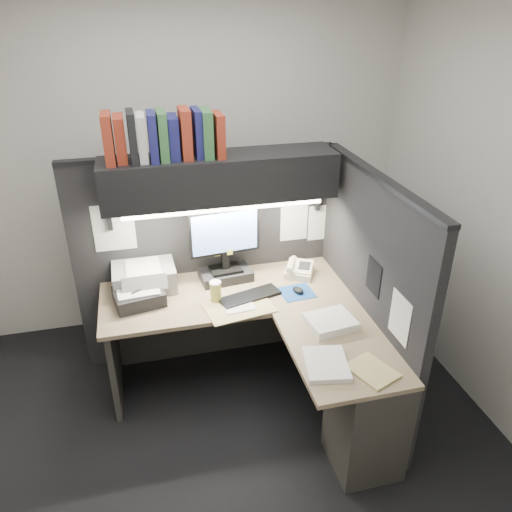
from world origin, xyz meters
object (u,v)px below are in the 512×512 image
(coffee_cup, at_px, (216,292))
(printer, at_px, (144,276))
(desk, at_px, (292,368))
(notebook_stack, at_px, (139,297))
(overhead_shelf, at_px, (220,177))
(keyboard, at_px, (250,296))
(monitor, at_px, (225,253))
(telephone, at_px, (299,270))

(coffee_cup, relative_size, printer, 0.32)
(desk, relative_size, notebook_stack, 5.40)
(desk, height_order, overhead_shelf, overhead_shelf)
(desk, height_order, keyboard, keyboard)
(monitor, height_order, keyboard, monitor)
(keyboard, xyz_separation_m, notebook_stack, (-0.74, 0.12, 0.04))
(keyboard, xyz_separation_m, coffee_cup, (-0.23, 0.01, 0.06))
(overhead_shelf, bearing_deg, coffee_cup, -109.95)
(overhead_shelf, height_order, keyboard, overhead_shelf)
(overhead_shelf, relative_size, coffee_cup, 11.28)
(coffee_cup, xyz_separation_m, notebook_stack, (-0.50, 0.10, -0.02))
(overhead_shelf, distance_m, printer, 0.89)
(coffee_cup, height_order, printer, printer)
(keyboard, height_order, telephone, telephone)
(overhead_shelf, relative_size, telephone, 7.41)
(monitor, height_order, notebook_stack, monitor)
(overhead_shelf, bearing_deg, telephone, -7.91)
(overhead_shelf, relative_size, monitor, 2.83)
(printer, xyz_separation_m, notebook_stack, (-0.05, -0.21, -0.04))
(coffee_cup, bearing_deg, desk, -48.88)
(keyboard, xyz_separation_m, printer, (-0.69, 0.33, 0.07))
(desk, bearing_deg, printer, 137.92)
(desk, xyz_separation_m, coffee_cup, (-0.41, 0.46, 0.36))
(notebook_stack, bearing_deg, overhead_shelf, 16.95)
(overhead_shelf, height_order, telephone, overhead_shelf)
(telephone, height_order, notebook_stack, notebook_stack)
(monitor, distance_m, keyboard, 0.37)
(keyboard, distance_m, printer, 0.77)
(overhead_shelf, height_order, printer, overhead_shelf)
(printer, relative_size, notebook_stack, 1.35)
(telephone, xyz_separation_m, notebook_stack, (-1.17, -0.11, 0.01))
(desk, distance_m, telephone, 0.79)
(telephone, relative_size, notebook_stack, 0.66)
(keyboard, xyz_separation_m, telephone, (0.43, 0.23, 0.03))
(desk, relative_size, telephone, 8.13)
(overhead_shelf, relative_size, notebook_stack, 4.93)
(printer, bearing_deg, overhead_shelf, -4.33)
(desk, distance_m, coffee_cup, 0.71)
(overhead_shelf, bearing_deg, notebook_stack, -163.05)
(overhead_shelf, distance_m, telephone, 0.92)
(telephone, height_order, coffee_cup, coffee_cup)
(overhead_shelf, relative_size, keyboard, 3.63)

